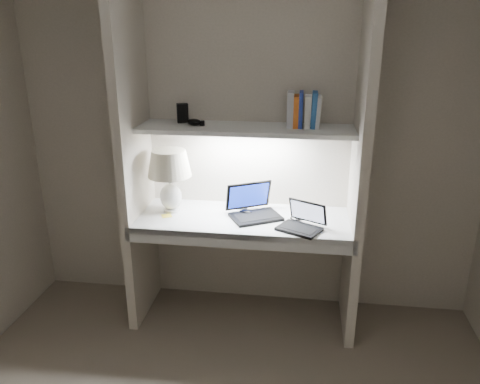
% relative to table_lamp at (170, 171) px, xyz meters
% --- Properties ---
extents(back_wall, '(3.20, 0.01, 2.50)m').
position_rel_table_lamp_xyz_m(back_wall, '(0.51, 0.24, 0.19)').
color(back_wall, beige).
rests_on(back_wall, floor).
extents(alcove_panel_left, '(0.06, 0.55, 2.50)m').
position_rel_table_lamp_xyz_m(alcove_panel_left, '(-0.22, -0.04, 0.19)').
color(alcove_panel_left, beige).
rests_on(alcove_panel_left, floor).
extents(alcove_panel_right, '(0.06, 0.55, 2.50)m').
position_rel_table_lamp_xyz_m(alcove_panel_right, '(1.24, -0.04, 0.19)').
color(alcove_panel_right, beige).
rests_on(alcove_panel_right, floor).
extents(desk, '(1.40, 0.55, 0.04)m').
position_rel_table_lamp_xyz_m(desk, '(0.51, -0.04, -0.31)').
color(desk, white).
rests_on(desk, alcove_panel_left).
extents(desk_apron, '(1.46, 0.03, 0.10)m').
position_rel_table_lamp_xyz_m(desk_apron, '(0.51, -0.30, -0.34)').
color(desk_apron, silver).
rests_on(desk_apron, desk).
extents(shelf, '(1.40, 0.36, 0.03)m').
position_rel_table_lamp_xyz_m(shelf, '(0.51, 0.06, 0.29)').
color(shelf, silver).
rests_on(shelf, back_wall).
extents(strip_light, '(0.60, 0.04, 0.02)m').
position_rel_table_lamp_xyz_m(strip_light, '(0.51, 0.06, 0.27)').
color(strip_light, white).
rests_on(strip_light, shelf).
extents(table_lamp, '(0.30, 0.30, 0.43)m').
position_rel_table_lamp_xyz_m(table_lamp, '(0.00, 0.00, 0.00)').
color(table_lamp, white).
rests_on(table_lamp, desk).
extents(laptop_main, '(0.41, 0.39, 0.22)m').
position_rel_table_lamp_xyz_m(laptop_main, '(0.57, -0.00, -0.24)').
color(laptop_main, black).
rests_on(laptop_main, desk).
extents(laptop_netbook, '(0.33, 0.32, 0.17)m').
position_rel_table_lamp_xyz_m(laptop_netbook, '(0.90, -0.17, -0.25)').
color(laptop_netbook, black).
rests_on(laptop_netbook, desk).
extents(speaker, '(0.11, 0.08, 0.14)m').
position_rel_table_lamp_xyz_m(speaker, '(0.46, 0.13, -0.22)').
color(speaker, silver).
rests_on(speaker, desk).
extents(mouse, '(0.09, 0.06, 0.03)m').
position_rel_table_lamp_xyz_m(mouse, '(0.52, 0.01, -0.28)').
color(mouse, black).
rests_on(mouse, desk).
extents(cable_coil, '(0.13, 0.13, 0.01)m').
position_rel_table_lamp_xyz_m(cable_coil, '(0.89, 0.01, -0.29)').
color(cable_coil, black).
rests_on(cable_coil, desk).
extents(sticky_note, '(0.09, 0.09, 0.00)m').
position_rel_table_lamp_xyz_m(sticky_note, '(-0.01, -0.09, -0.29)').
color(sticky_note, yellow).
rests_on(sticky_note, desk).
extents(book_row, '(0.21, 0.15, 0.23)m').
position_rel_table_lamp_xyz_m(book_row, '(0.87, 0.10, 0.41)').
color(book_row, silver).
rests_on(book_row, shelf).
extents(shelf_box, '(0.09, 0.07, 0.13)m').
position_rel_table_lamp_xyz_m(shelf_box, '(0.07, 0.14, 0.37)').
color(shelf_box, black).
rests_on(shelf_box, shelf).
extents(shelf_gadget, '(0.11, 0.09, 0.04)m').
position_rel_table_lamp_xyz_m(shelf_gadget, '(0.17, 0.05, 0.32)').
color(shelf_gadget, black).
rests_on(shelf_gadget, shelf).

